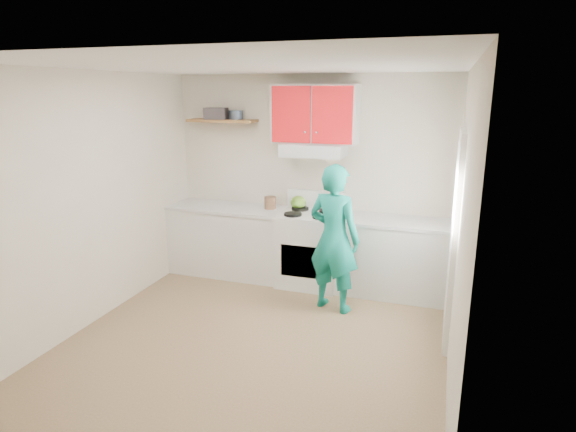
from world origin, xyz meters
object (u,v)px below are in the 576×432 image
(tin, at_px, (236,115))
(person, at_px, (334,238))
(kettle, at_px, (298,202))
(stove, at_px, (310,249))
(crock, at_px, (270,204))

(tin, bearing_deg, person, -28.34)
(person, bearing_deg, kettle, -34.86)
(stove, height_order, person, person)
(stove, relative_size, crock, 5.13)
(stove, bearing_deg, kettle, 138.17)
(stove, relative_size, tin, 4.91)
(crock, height_order, person, person)
(kettle, bearing_deg, stove, -20.47)
(kettle, bearing_deg, tin, -158.58)
(person, bearing_deg, tin, -12.55)
(stove, xyz_separation_m, person, (0.45, -0.62, 0.37))
(kettle, distance_m, person, 1.07)
(stove, xyz_separation_m, kettle, (-0.22, 0.20, 0.55))
(stove, bearing_deg, tin, 169.45)
(tin, bearing_deg, kettle, 0.06)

